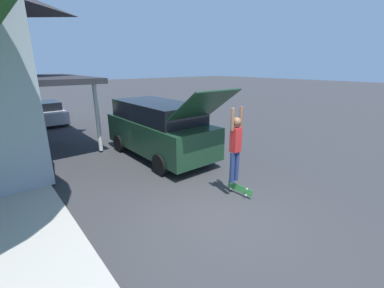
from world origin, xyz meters
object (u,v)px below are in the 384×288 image
(suv_parked, at_px, (159,128))
(skateboarder, at_px, (235,144))
(car_down_street, at_px, (44,113))
(skateboard, at_px, (240,189))

(suv_parked, relative_size, skateboarder, 2.85)
(suv_parked, distance_m, car_down_street, 9.78)
(skateboarder, bearing_deg, skateboard, -40.11)
(skateboarder, bearing_deg, suv_parked, 87.46)
(suv_parked, bearing_deg, skateboard, -90.57)
(car_down_street, bearing_deg, skateboarder, -81.49)
(car_down_street, distance_m, skateboard, 13.78)
(car_down_street, bearing_deg, suv_parked, -77.01)
(skateboarder, xyz_separation_m, skateboard, (0.14, -0.11, -1.27))
(suv_parked, distance_m, skateboard, 4.20)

